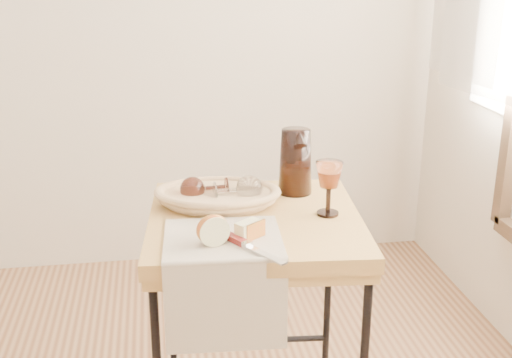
{
  "coord_description": "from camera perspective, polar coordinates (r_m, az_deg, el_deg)",
  "views": [
    {
      "loc": [
        0.42,
        -1.33,
        1.5
      ],
      "look_at": [
        0.69,
        0.39,
        0.9
      ],
      "focal_mm": 45.83,
      "sensor_mm": 36.0,
      "label": 1
    }
  ],
  "objects": [
    {
      "name": "tea_towel",
      "position": [
        1.75,
        -2.91,
        -5.22
      ],
      "size": [
        0.33,
        0.3,
        0.01
      ],
      "primitive_type": "cube",
      "rotation": [
        0.0,
        0.0,
        -0.06
      ],
      "color": "beige",
      "rests_on": "side_table"
    },
    {
      "name": "apple_half",
      "position": [
        1.7,
        -3.83,
        -4.39
      ],
      "size": [
        0.1,
        0.06,
        0.08
      ],
      "primitive_type": "ellipsoid",
      "rotation": [
        0.0,
        0.0,
        0.22
      ],
      "color": "red",
      "rests_on": "tea_towel"
    },
    {
      "name": "apple_wedge",
      "position": [
        1.74,
        -0.68,
        -4.44
      ],
      "size": [
        0.08,
        0.07,
        0.05
      ],
      "primitive_type": "cube",
      "rotation": [
        0.0,
        0.0,
        0.64
      ],
      "color": "beige",
      "rests_on": "tea_towel"
    },
    {
      "name": "goblet_lying_b",
      "position": [
        1.96,
        -1.87,
        -0.94
      ],
      "size": [
        0.14,
        0.09,
        0.08
      ],
      "primitive_type": null,
      "rotation": [
        0.0,
        0.0,
        0.09
      ],
      "color": "white",
      "rests_on": "bread_basket"
    },
    {
      "name": "table_knife",
      "position": [
        1.68,
        -0.57,
        -5.83
      ],
      "size": [
        0.15,
        0.21,
        0.02
      ],
      "primitive_type": null,
      "rotation": [
        0.0,
        0.0,
        -1.0
      ],
      "color": "silver",
      "rests_on": "tea_towel"
    },
    {
      "name": "side_table",
      "position": [
        2.09,
        -0.09,
        -13.21
      ],
      "size": [
        0.67,
        0.67,
        0.78
      ],
      "primitive_type": null,
      "rotation": [
        0.0,
        0.0,
        -0.09
      ],
      "color": "olive",
      "rests_on": "floor"
    },
    {
      "name": "pitcher",
      "position": [
        2.06,
        3.46,
        1.54
      ],
      "size": [
        0.15,
        0.23,
        0.25
      ],
      "primitive_type": null,
      "rotation": [
        0.0,
        0.0,
        -0.02
      ],
      "color": "black",
      "rests_on": "side_table"
    },
    {
      "name": "bread_basket",
      "position": [
        1.98,
        -3.37,
        -1.6
      ],
      "size": [
        0.37,
        0.28,
        0.05
      ],
      "primitive_type": null,
      "rotation": [
        0.0,
        0.0,
        -0.16
      ],
      "color": "#946A47",
      "rests_on": "side_table"
    },
    {
      "name": "wine_goblet",
      "position": [
        1.9,
        6.36,
        -0.8
      ],
      "size": [
        0.11,
        0.11,
        0.16
      ],
      "primitive_type": null,
      "rotation": [
        0.0,
        0.0,
        -0.44
      ],
      "color": "white",
      "rests_on": "side_table"
    },
    {
      "name": "goblet_lying_a",
      "position": [
        1.98,
        -4.29,
        -0.79
      ],
      "size": [
        0.13,
        0.09,
        0.08
      ],
      "primitive_type": null,
      "rotation": [
        0.0,
        0.0,
        3.22
      ],
      "color": "#52281E",
      "rests_on": "bread_basket"
    }
  ]
}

